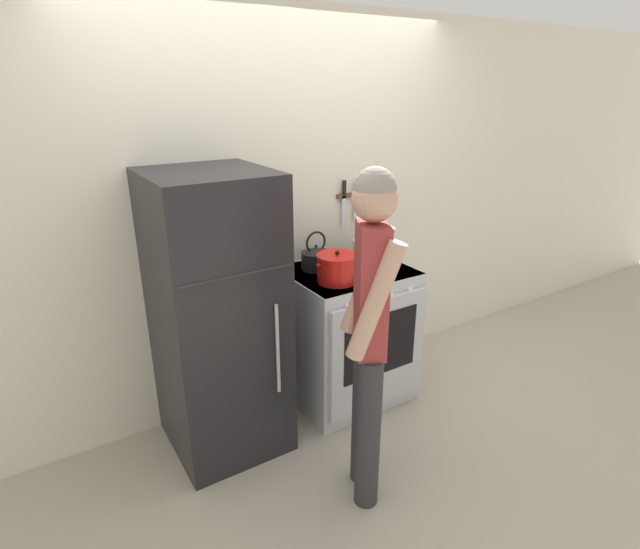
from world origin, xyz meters
TOP-DOWN VIEW (x-y plane):
  - ground_plane at (0.00, 0.00)m, footprint 14.00×14.00m
  - wall_back at (0.00, 0.03)m, footprint 10.00×0.06m
  - refrigerator at (-0.62, -0.34)m, footprint 0.64×0.70m
  - stove_range at (0.30, -0.36)m, footprint 0.79×0.70m
  - dutch_oven_pot at (0.12, -0.46)m, footprint 0.30×0.26m
  - tea_kettle at (0.13, -0.20)m, footprint 0.24×0.19m
  - utensil_jar at (0.50, -0.19)m, footprint 0.11×0.11m
  - person at (-0.15, -1.14)m, footprint 0.40×0.43m
  - wall_knife_strip at (0.57, -0.02)m, footprint 0.31×0.03m

SIDE VIEW (x-z plane):
  - ground_plane at x=0.00m, z-range 0.00..0.00m
  - stove_range at x=0.30m, z-range 0.01..0.95m
  - refrigerator at x=-0.62m, z-range 0.00..1.67m
  - person at x=-0.15m, z-range 0.12..1.88m
  - utensil_jar at x=0.50m, z-range 0.87..1.16m
  - tea_kettle at x=0.13m, z-range 0.89..1.15m
  - dutch_oven_pot at x=0.12m, z-range 0.93..1.13m
  - wall_back at x=0.00m, z-range 0.00..2.55m
  - wall_knife_strip at x=0.57m, z-range 1.19..1.51m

